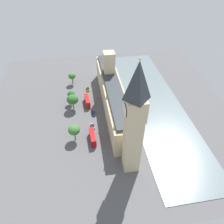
{
  "coord_description": "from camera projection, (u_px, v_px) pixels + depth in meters",
  "views": [
    {
      "loc": [
        14.92,
        101.71,
        83.88
      ],
      "look_at": [
        1.0,
        15.77,
        9.25
      ],
      "focal_mm": 33.83,
      "sensor_mm": 36.0,
      "label": 1
    }
  ],
  "objects": [
    {
      "name": "ground_plane",
      "position": [
        110.0,
        107.0,
        132.64
      ],
      "size": [
        148.16,
        148.16,
        0.0
      ],
      "primitive_type": "plane",
      "color": "#565659"
    },
    {
      "name": "river_thames",
      "position": [
        153.0,
        102.0,
        136.04
      ],
      "size": [
        32.57,
        133.34,
        0.25
      ],
      "primitive_type": "cube",
      "color": "slate",
      "rests_on": "ground"
    },
    {
      "name": "parliament_building",
      "position": [
        112.0,
        94.0,
        127.98
      ],
      "size": [
        11.64,
        78.16,
        29.88
      ],
      "color": "#CCBA8E",
      "rests_on": "ground"
    },
    {
      "name": "clock_tower",
      "position": [
        134.0,
        122.0,
        80.7
      ],
      "size": [
        7.74,
        7.74,
        55.0
      ],
      "color": "#CCBA8E",
      "rests_on": "ground"
    },
    {
      "name": "car_yellow_cab_under_trees",
      "position": [
        88.0,
        89.0,
        146.35
      ],
      "size": [
        2.12,
        4.78,
        1.74
      ],
      "rotation": [
        0.0,
        0.0,
        3.18
      ],
      "color": "gold",
      "rests_on": "ground"
    },
    {
      "name": "double_decker_bus_opposite_hall",
      "position": [
        87.0,
        101.0,
        133.3
      ],
      "size": [
        3.32,
        10.66,
        4.75
      ],
      "rotation": [
        0.0,
        0.0,
        0.08
      ],
      "color": "red",
      "rests_on": "ground"
    },
    {
      "name": "car_blue_corner",
      "position": [
        94.0,
        113.0,
        126.6
      ],
      "size": [
        2.18,
        4.49,
        1.74
      ],
      "rotation": [
        0.0,
        0.0,
        3.22
      ],
      "color": "navy",
      "rests_on": "ground"
    },
    {
      "name": "car_silver_by_river_gate",
      "position": [
        93.0,
        126.0,
        118.35
      ],
      "size": [
        2.3,
        4.29,
        1.74
      ],
      "rotation": [
        0.0,
        0.0,
        3.24
      ],
      "color": "#B7B7BC",
      "rests_on": "ground"
    },
    {
      "name": "double_decker_bus_trailing",
      "position": [
        93.0,
        137.0,
        109.77
      ],
      "size": [
        3.08,
        10.61,
        4.75
      ],
      "rotation": [
        0.0,
        0.0,
        0.05
      ],
      "color": "#B20C0F",
      "rests_on": "ground"
    },
    {
      "name": "pedestrian_midblock",
      "position": [
        98.0,
        98.0,
        138.78
      ],
      "size": [
        0.54,
        0.63,
        1.7
      ],
      "rotation": [
        0.0,
        0.0,
        0.14
      ],
      "color": "maroon",
      "rests_on": "ground"
    },
    {
      "name": "plane_tree_near_tower",
      "position": [
        72.0,
        76.0,
        148.53
      ],
      "size": [
        5.13,
        5.13,
        8.75
      ],
      "color": "brown",
      "rests_on": "ground"
    },
    {
      "name": "plane_tree_kerbside",
      "position": [
        72.0,
        99.0,
        126.74
      ],
      "size": [
        6.96,
        6.96,
        10.11
      ],
      "color": "brown",
      "rests_on": "ground"
    },
    {
      "name": "plane_tree_far_end",
      "position": [
        71.0,
        94.0,
        131.38
      ],
      "size": [
        4.42,
        4.42,
        8.77
      ],
      "color": "brown",
      "rests_on": "ground"
    },
    {
      "name": "plane_tree_leading",
      "position": [
        74.0,
        130.0,
        107.41
      ],
      "size": [
        6.01,
        6.01,
        9.57
      ],
      "color": "brown",
      "rests_on": "ground"
    },
    {
      "name": "street_lamp_slot_10",
      "position": [
        73.0,
        76.0,
        152.95
      ],
      "size": [
        0.56,
        0.56,
        5.74
      ],
      "color": "black",
      "rests_on": "ground"
    },
    {
      "name": "street_lamp_slot_11",
      "position": [
        74.0,
        99.0,
        132.74
      ],
      "size": [
        0.56,
        0.56,
        5.56
      ],
      "color": "black",
      "rests_on": "ground"
    }
  ]
}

